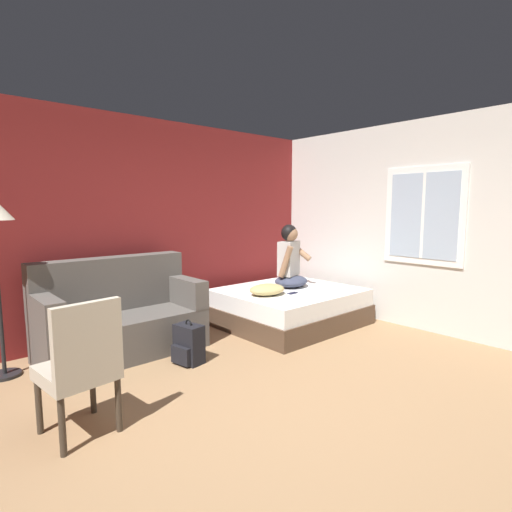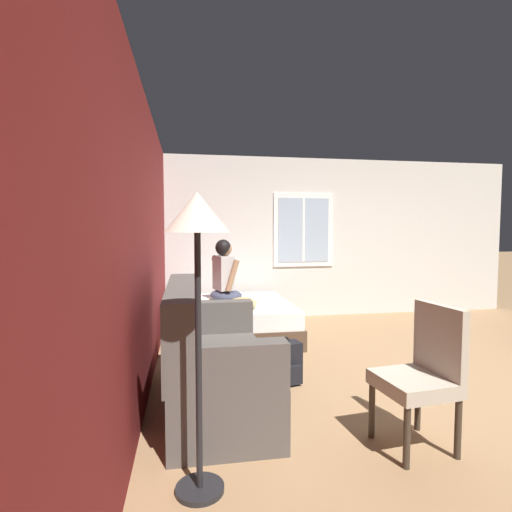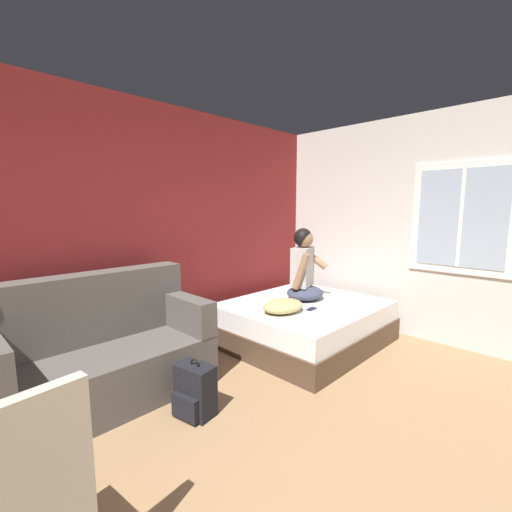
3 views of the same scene
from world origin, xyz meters
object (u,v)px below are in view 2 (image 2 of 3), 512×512
Objects in this scene: backpack at (285,364)px; floor_lamp at (197,242)px; throw_pillow at (243,303)px; bed at (234,319)px; couch at (210,361)px; cell_phone at (252,304)px; person_seated at (225,276)px; side_chair at (423,371)px.

floor_lamp is at bearing 149.47° from backpack.
bed is at bearing 6.72° from throw_pillow.
couch is (-2.18, 0.47, 0.16)m from bed.
couch is 11.83× the size of cell_phone.
side_chair is at bearing -161.66° from person_seated.
cell_phone is at bearing -126.83° from bed.
backpack is 1.66m from cell_phone.
bed is at bearing -12.14° from couch.
throw_pillow is (-0.60, -0.18, -0.29)m from person_seated.
throw_pillow is 0.35m from cell_phone.
backpack is (-1.79, -0.29, -0.04)m from bed.
cell_phone is at bearing -28.20° from throw_pillow.
person_seated reaches higher than backpack.
couch reaches higher than side_chair.
person_seated reaches higher than throw_pillow.
throw_pillow is 0.28× the size of floor_lamp.
cell_phone is (0.30, -0.16, -0.07)m from throw_pillow.
throw_pillow is at bearing 9.87° from backpack.
side_chair is at bearing -121.61° from couch.
floor_lamp reaches higher than throw_pillow.
backpack is at bearing -62.55° from couch.
person_seated reaches higher than bed.
couch is at bearing 163.03° from throw_pillow.
person_seated is at bearing 40.73° from bed.
side_chair is 1.12× the size of person_seated.
side_chair is at bearing -152.64° from backpack.
floor_lamp is (-1.09, 0.12, 1.04)m from couch.
couch is 3.72× the size of backpack.
cell_phone is at bearing -14.52° from floor_lamp.
cell_phone is (1.63, 0.07, 0.29)m from backpack.
side_chair is (-3.05, -0.94, 0.30)m from bed.
side_chair is 2.14× the size of backpack.
couch is 0.87m from backpack.
backpack is at bearing -91.74° from cell_phone.
couch is at bearing 117.45° from backpack.
couch is 1.66m from side_chair.
backpack is at bearing -30.53° from floor_lamp.
side_chair is 2.97m from cell_phone.
side_chair is (-0.87, -1.41, 0.14)m from couch.
bed is 1.05× the size of couch.
bed is 1.82× the size of side_chair.
bed is at bearing 139.02° from cell_phone.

